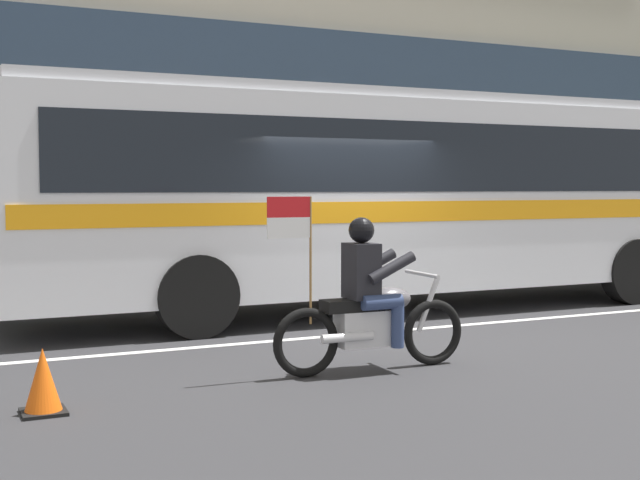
# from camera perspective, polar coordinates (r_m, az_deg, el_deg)

# --- Properties ---
(ground_plane) EXTENTS (60.00, 60.00, 0.00)m
(ground_plane) POSITION_cam_1_polar(r_m,az_deg,el_deg) (11.45, 1.94, -5.80)
(ground_plane) COLOR #2B2B2D
(sidewalk_curb) EXTENTS (28.00, 3.80, 0.15)m
(sidewalk_curb) POSITION_cam_1_polar(r_m,az_deg,el_deg) (16.10, -6.40, -2.81)
(sidewalk_curb) COLOR #B7B2A8
(sidewalk_curb) RESTS_ON ground_plane
(lane_center_stripe) EXTENTS (26.60, 0.14, 0.01)m
(lane_center_stripe) POSITION_cam_1_polar(r_m,az_deg,el_deg) (10.92, 3.39, -6.24)
(lane_center_stripe) COLOR silver
(lane_center_stripe) RESTS_ON ground_plane
(transit_bus) EXTENTS (12.28, 2.64, 3.22)m
(transit_bus) POSITION_cam_1_polar(r_m,az_deg,el_deg) (13.17, 6.18, 3.65)
(transit_bus) COLOR silver
(transit_bus) RESTS_ON ground_plane
(motorcycle_with_rider) EXTENTS (2.20, 0.64, 1.78)m
(motorcycle_with_rider) POSITION_cam_1_polar(r_m,az_deg,el_deg) (8.62, 3.35, -4.44)
(motorcycle_with_rider) COLOR black
(motorcycle_with_rider) RESTS_ON ground_plane
(fire_hydrant) EXTENTS (0.22, 0.30, 0.75)m
(fire_hydrant) POSITION_cam_1_polar(r_m,az_deg,el_deg) (14.36, -20.55, -2.02)
(fire_hydrant) COLOR #4C8C3F
(fire_hydrant) RESTS_ON sidewalk_curb
(traffic_cone) EXTENTS (0.36, 0.36, 0.55)m
(traffic_cone) POSITION_cam_1_polar(r_m,az_deg,el_deg) (7.44, -18.10, -9.10)
(traffic_cone) COLOR #EA590F
(traffic_cone) RESTS_ON ground_plane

